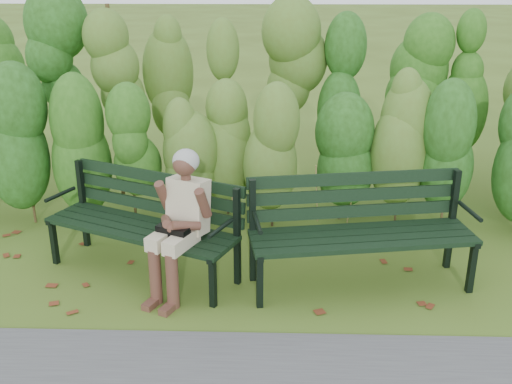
{
  "coord_description": "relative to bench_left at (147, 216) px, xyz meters",
  "views": [
    {
      "loc": [
        0.17,
        -5.09,
        2.85
      ],
      "look_at": [
        0.0,
        0.35,
        0.75
      ],
      "focal_mm": 42.0,
      "sensor_mm": 36.0,
      "label": 1
    }
  ],
  "objects": [
    {
      "name": "seated_woman",
      "position": [
        0.39,
        -0.39,
        0.19
      ],
      "size": [
        0.62,
        0.8,
        1.32
      ],
      "color": "#BFAD8E",
      "rests_on": "ground"
    },
    {
      "name": "bench_left",
      "position": [
        0.0,
        0.0,
        0.0
      ],
      "size": [
        2.0,
        1.36,
        0.96
      ],
      "color": "black",
      "rests_on": "ground"
    },
    {
      "name": "hedge_band",
      "position": [
        1.05,
        1.71,
        0.69
      ],
      "size": [
        11.04,
        1.67,
        2.42
      ],
      "color": "#47381E",
      "rests_on": "ground"
    },
    {
      "name": "ground",
      "position": [
        1.05,
        -0.15,
        -0.56
      ],
      "size": [
        80.0,
        80.0,
        0.0
      ],
      "primitive_type": "plane",
      "color": "#43561B"
    },
    {
      "name": "bench_right",
      "position": [
        2.01,
        -0.17,
        0.04
      ],
      "size": [
        2.12,
        0.99,
        1.02
      ],
      "color": "black",
      "rests_on": "ground"
    },
    {
      "name": "leaf_litter",
      "position": [
        1.05,
        -0.07,
        -0.56
      ],
      "size": [
        6.0,
        2.29,
        0.01
      ],
      "color": "brown",
      "rests_on": "ground"
    }
  ]
}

